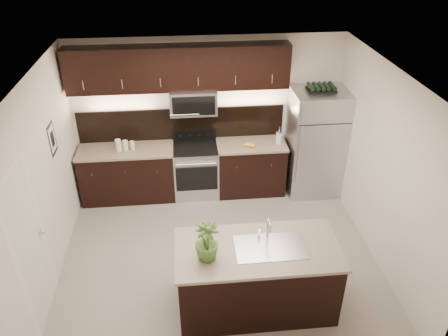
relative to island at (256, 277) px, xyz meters
name	(u,v)px	position (x,y,z in m)	size (l,w,h in m)	color
ground	(219,255)	(-0.38, 0.96, -0.47)	(4.50, 4.50, 0.00)	gray
room_walls	(210,156)	(-0.49, 0.92, 1.22)	(4.52, 4.02, 2.71)	beige
counter_run	(184,170)	(-0.83, 2.65, 0.00)	(3.51, 0.65, 0.94)	black
upper_fixtures	(181,75)	(-0.81, 2.80, 1.67)	(3.49, 0.40, 1.66)	black
island	(256,277)	(0.00, 0.00, 0.00)	(1.96, 0.96, 0.94)	black
sink_faucet	(270,246)	(0.15, 0.01, 0.48)	(0.84, 0.50, 0.28)	silver
refrigerator	(315,142)	(1.42, 2.59, 0.46)	(0.90, 0.81, 1.87)	#B2B2B7
wine_rack	(321,88)	(1.42, 2.59, 1.45)	(0.46, 0.29, 0.11)	black
plant	(207,241)	(-0.61, -0.10, 0.71)	(0.27, 0.27, 0.49)	#406428
canisters	(124,145)	(-1.80, 2.61, 0.56)	(0.30, 0.12, 0.20)	silver
french_press	(279,137)	(0.79, 2.60, 0.58)	(0.11, 0.11, 0.31)	silver
bananas	(247,144)	(0.24, 2.57, 0.50)	(0.19, 0.15, 0.06)	gold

